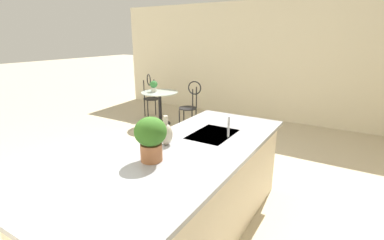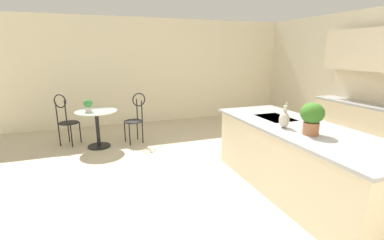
{
  "view_description": "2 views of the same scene",
  "coord_description": "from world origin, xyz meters",
  "px_view_note": "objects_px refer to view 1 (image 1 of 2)",
  "views": [
    {
      "loc": [
        2.26,
        2.12,
        1.92
      ],
      "look_at": [
        -0.77,
        0.28,
        0.85
      ],
      "focal_mm": 26.07,
      "sensor_mm": 36.0,
      "label": 1
    },
    {
      "loc": [
        3.05,
        -1.66,
        1.87
      ],
      "look_at": [
        -0.83,
        -0.25,
        0.84
      ],
      "focal_mm": 25.77,
      "sensor_mm": 36.0,
      "label": 2
    }
  ],
  "objects_px": {
    "chair_by_island": "(190,103)",
    "potted_plant_counter_near": "(151,136)",
    "potted_plant_on_table": "(154,85)",
    "vase_on_counter": "(166,134)",
    "chair_near_window": "(150,94)",
    "bistro_table": "(160,105)"
  },
  "relations": [
    {
      "from": "vase_on_counter",
      "to": "chair_by_island",
      "type": "bearing_deg",
      "value": -152.53
    },
    {
      "from": "bistro_table",
      "to": "chair_near_window",
      "type": "relative_size",
      "value": 0.77
    },
    {
      "from": "chair_near_window",
      "to": "potted_plant_on_table",
      "type": "xyz_separation_m",
      "value": [
        0.42,
        0.45,
        0.3
      ]
    },
    {
      "from": "potted_plant_on_table",
      "to": "chair_near_window",
      "type": "bearing_deg",
      "value": -132.79
    },
    {
      "from": "chair_by_island",
      "to": "potted_plant_on_table",
      "type": "distance_m",
      "value": 0.95
    },
    {
      "from": "chair_near_window",
      "to": "potted_plant_counter_near",
      "type": "bearing_deg",
      "value": 39.77
    },
    {
      "from": "potted_plant_counter_near",
      "to": "vase_on_counter",
      "type": "relative_size",
      "value": 1.31
    },
    {
      "from": "bistro_table",
      "to": "potted_plant_counter_near",
      "type": "height_order",
      "value": "potted_plant_counter_near"
    },
    {
      "from": "bistro_table",
      "to": "potted_plant_counter_near",
      "type": "relative_size",
      "value": 2.11
    },
    {
      "from": "chair_by_island",
      "to": "potted_plant_counter_near",
      "type": "xyz_separation_m",
      "value": [
        3.18,
        1.58,
        0.56
      ]
    },
    {
      "from": "chair_by_island",
      "to": "vase_on_counter",
      "type": "distance_m",
      "value": 3.23
    },
    {
      "from": "vase_on_counter",
      "to": "potted_plant_counter_near",
      "type": "bearing_deg",
      "value": 16.88
    },
    {
      "from": "potted_plant_on_table",
      "to": "potted_plant_counter_near",
      "type": "height_order",
      "value": "potted_plant_counter_near"
    },
    {
      "from": "potted_plant_on_table",
      "to": "vase_on_counter",
      "type": "relative_size",
      "value": 0.84
    },
    {
      "from": "chair_near_window",
      "to": "vase_on_counter",
      "type": "distance_m",
      "value": 4.27
    },
    {
      "from": "chair_by_island",
      "to": "vase_on_counter",
      "type": "bearing_deg",
      "value": 27.47
    },
    {
      "from": "potted_plant_on_table",
      "to": "potted_plant_counter_near",
      "type": "xyz_separation_m",
      "value": [
        3.1,
        2.48,
        0.26
      ]
    },
    {
      "from": "potted_plant_on_table",
      "to": "potted_plant_counter_near",
      "type": "distance_m",
      "value": 3.98
    },
    {
      "from": "potted_plant_on_table",
      "to": "vase_on_counter",
      "type": "bearing_deg",
      "value": 40.75
    },
    {
      "from": "chair_near_window",
      "to": "chair_by_island",
      "type": "relative_size",
      "value": 1.0
    },
    {
      "from": "chair_by_island",
      "to": "potted_plant_on_table",
      "type": "xyz_separation_m",
      "value": [
        0.08,
        -0.9,
        0.3
      ]
    },
    {
      "from": "chair_by_island",
      "to": "potted_plant_on_table",
      "type": "height_order",
      "value": "chair_by_island"
    }
  ]
}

